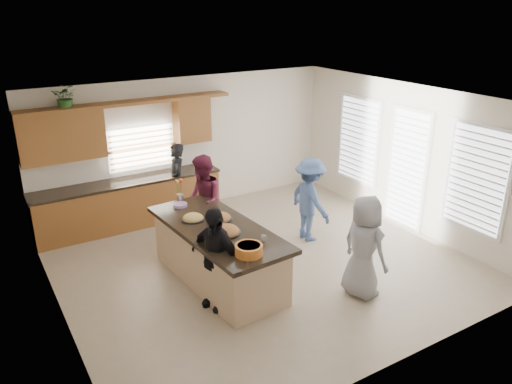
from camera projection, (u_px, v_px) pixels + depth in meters
floor at (263, 263)px, 8.57m from camera, size 6.50×6.50×0.00m
room_shell at (263, 157)px, 7.89m from camera, size 6.52×6.02×2.81m
back_cabinetry at (125, 182)px, 9.72m from camera, size 4.08×0.66×2.46m
right_wall_glazing at (409, 161)px, 9.55m from camera, size 0.06×4.00×2.25m
island at (218, 255)px, 7.89m from camera, size 1.33×2.77×0.95m
platter_front at (225, 232)px, 7.48m from camera, size 0.48×0.48×0.19m
platter_mid at (220, 218)px, 7.95m from camera, size 0.41×0.41×0.16m
platter_back at (193, 218)px, 7.94m from camera, size 0.37×0.37×0.15m
salad_bowl at (249, 249)px, 6.84m from camera, size 0.39×0.39×0.15m
clear_cup at (264, 239)px, 7.21m from camera, size 0.08×0.08×0.10m
plate_stack at (180, 205)px, 8.47m from camera, size 0.24×0.24×0.05m
flower_vase at (180, 190)px, 8.59m from camera, size 0.14×0.14×0.41m
potted_plant at (66, 97)px, 8.74m from camera, size 0.53×0.50×0.47m
woman_left_back at (177, 181)px, 10.15m from camera, size 0.50×0.64×1.56m
woman_left_mid at (203, 201)px, 8.96m from camera, size 0.85×0.97×1.69m
woman_left_front at (215, 258)px, 7.11m from camera, size 0.66×0.99×1.56m
woman_right_back at (310, 200)px, 9.18m from camera, size 0.60×1.03×1.59m
woman_right_front at (364, 247)px, 7.39m from camera, size 0.57×0.82×1.61m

